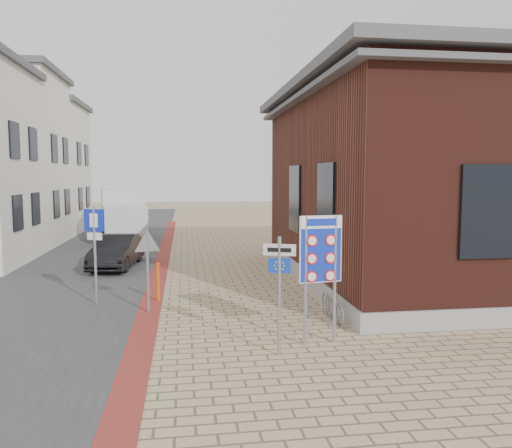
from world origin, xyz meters
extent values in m
plane|color=tan|center=(0.00, 0.00, 0.00)|extent=(120.00, 120.00, 0.00)
cube|color=#38383A|center=(-5.50, 15.00, 0.01)|extent=(7.00, 60.00, 0.02)
cube|color=maroon|center=(-2.00, 10.00, 0.01)|extent=(0.60, 40.00, 0.02)
cube|color=gray|center=(9.00, 7.00, 0.25)|extent=(12.15, 12.15, 0.50)
cube|color=#481D17|center=(9.00, 7.00, 3.50)|extent=(12.00, 12.00, 6.00)
cube|color=#4F5055|center=(9.00, 7.00, 6.65)|extent=(13.00, 13.00, 0.30)
cube|color=#4F5055|center=(9.00, 7.00, 6.25)|extent=(12.70, 12.70, 0.15)
cube|color=black|center=(2.98, 4.00, 2.80)|extent=(0.12, 1.60, 2.40)
cube|color=black|center=(2.98, 8.00, 2.80)|extent=(0.12, 1.60, 2.40)
cube|color=black|center=(6.00, 0.98, 2.80)|extent=(1.40, 0.12, 2.20)
cube|color=black|center=(-7.48, 10.80, 2.20)|extent=(0.10, 1.10, 1.40)
cube|color=black|center=(-7.48, 13.20, 2.20)|extent=(0.10, 1.10, 1.40)
cube|color=black|center=(-7.48, 10.80, 5.00)|extent=(0.10, 1.10, 1.40)
cube|color=black|center=(-7.48, 13.20, 5.00)|extent=(0.10, 1.10, 1.40)
cube|color=black|center=(-7.48, 16.80, 2.20)|extent=(0.10, 1.10, 1.40)
cube|color=black|center=(-7.48, 19.20, 2.20)|extent=(0.10, 1.10, 1.40)
cube|color=black|center=(-7.48, 16.80, 5.00)|extent=(0.10, 1.10, 1.40)
cube|color=black|center=(-7.48, 19.20, 5.00)|extent=(0.10, 1.10, 1.40)
cube|color=white|center=(-11.00, 24.00, 4.00)|extent=(7.00, 6.00, 8.00)
cube|color=#4F5055|center=(-11.00, 24.00, 8.15)|extent=(7.40, 6.40, 0.30)
cube|color=black|center=(-7.48, 22.80, 2.20)|extent=(0.10, 1.10, 1.40)
cube|color=black|center=(-7.48, 25.20, 2.20)|extent=(0.10, 1.10, 1.40)
cube|color=black|center=(-7.48, 22.80, 5.00)|extent=(0.10, 1.10, 1.40)
cube|color=black|center=(-7.48, 25.20, 5.00)|extent=(0.10, 1.10, 1.40)
torus|color=slate|center=(2.65, 1.60, 0.28)|extent=(0.04, 0.60, 0.60)
torus|color=slate|center=(2.65, 1.90, 0.28)|extent=(0.04, 0.60, 0.60)
torus|color=slate|center=(2.65, 2.20, 0.28)|extent=(0.04, 0.60, 0.60)
torus|color=slate|center=(2.65, 2.50, 0.28)|extent=(0.04, 0.60, 0.60)
torus|color=slate|center=(2.65, 2.80, 0.28)|extent=(0.04, 0.60, 0.60)
cube|color=slate|center=(2.65, 2.20, 0.02)|extent=(0.08, 1.60, 0.04)
imported|color=black|center=(-3.70, 10.38, 0.65)|extent=(1.85, 4.08, 1.30)
cube|color=slate|center=(-4.36, 18.39, 0.45)|extent=(3.02, 5.73, 0.25)
cube|color=silver|center=(-4.03, 16.50, 1.26)|extent=(2.38, 2.05, 1.61)
cube|color=black|center=(-3.90, 15.76, 1.56)|extent=(1.90, 0.41, 0.81)
cube|color=silver|center=(-4.51, 19.28, 1.77)|extent=(2.81, 3.96, 2.22)
cylinder|color=black|center=(-5.12, 16.62, 0.40)|extent=(0.39, 0.84, 0.81)
cylinder|color=black|center=(-3.04, 16.98, 0.40)|extent=(0.39, 0.84, 0.81)
cylinder|color=black|center=(-5.68, 19.80, 0.40)|extent=(0.39, 0.84, 0.81)
cylinder|color=black|center=(-3.59, 20.16, 0.40)|extent=(0.39, 0.84, 0.81)
cylinder|color=gray|center=(1.51, 0.46, 1.40)|extent=(0.07, 0.07, 2.80)
cylinder|color=gray|center=(2.18, 0.54, 1.40)|extent=(0.07, 0.07, 2.80)
cube|color=white|center=(1.85, 0.50, 2.08)|extent=(0.95, 0.16, 1.44)
cube|color=#0F27BB|center=(1.85, 0.50, 2.08)|extent=(0.92, 0.16, 1.40)
cube|color=white|center=(1.85, 0.50, 2.66)|extent=(0.92, 0.17, 0.27)
cylinder|color=gray|center=(0.84, -0.09, 1.22)|extent=(0.07, 0.07, 2.44)
cube|color=silver|center=(0.84, -0.09, 2.17)|extent=(0.63, 0.25, 0.23)
cube|color=#0F38B7|center=(0.84, -0.09, 1.85)|extent=(0.43, 0.18, 0.30)
cylinder|color=gray|center=(-3.50, 4.50, 1.40)|extent=(0.07, 0.07, 2.80)
cube|color=#0E24B3|center=(-3.50, 4.50, 2.41)|extent=(0.58, 0.28, 0.62)
cube|color=white|center=(-3.50, 4.50, 1.96)|extent=(0.43, 0.21, 0.20)
cylinder|color=gray|center=(-2.00, 3.50, 1.06)|extent=(0.07, 0.07, 2.13)
cylinder|color=#DB580B|center=(-1.80, 4.67, 0.57)|extent=(0.10, 0.10, 1.14)
camera|label=1|loc=(-1.02, -9.73, 3.65)|focal=35.00mm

